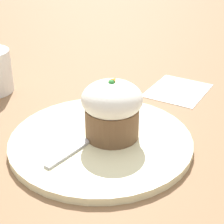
{
  "coord_description": "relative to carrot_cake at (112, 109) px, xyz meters",
  "views": [
    {
      "loc": [
        -0.44,
        -0.15,
        0.3
      ],
      "look_at": [
        0.01,
        -0.01,
        0.05
      ],
      "focal_mm": 60.0,
      "sensor_mm": 36.0,
      "label": 1
    }
  ],
  "objects": [
    {
      "name": "ground_plane",
      "position": [
        -0.01,
        0.01,
        -0.06
      ],
      "size": [
        4.0,
        4.0,
        0.0
      ],
      "primitive_type": "plane",
      "color": "#846042"
    },
    {
      "name": "dessert_plate",
      "position": [
        -0.01,
        0.01,
        -0.05
      ],
      "size": [
        0.27,
        0.27,
        0.01
      ],
      "color": "beige",
      "rests_on": "ground_plane"
    },
    {
      "name": "carrot_cake",
      "position": [
        0.0,
        0.0,
        0.0
      ],
      "size": [
        0.09,
        0.09,
        0.09
      ],
      "color": "brown",
      "rests_on": "dessert_plate"
    },
    {
      "name": "spoon",
      "position": [
        -0.02,
        0.02,
        -0.04
      ],
      "size": [
        0.13,
        0.07,
        0.01
      ],
      "color": "#B7B7BC",
      "rests_on": "dessert_plate"
    },
    {
      "name": "paper_napkin",
      "position": [
        0.21,
        -0.07,
        -0.05
      ],
      "size": [
        0.14,
        0.13,
        0.0
      ],
      "color": "white",
      "rests_on": "ground_plane"
    }
  ]
}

